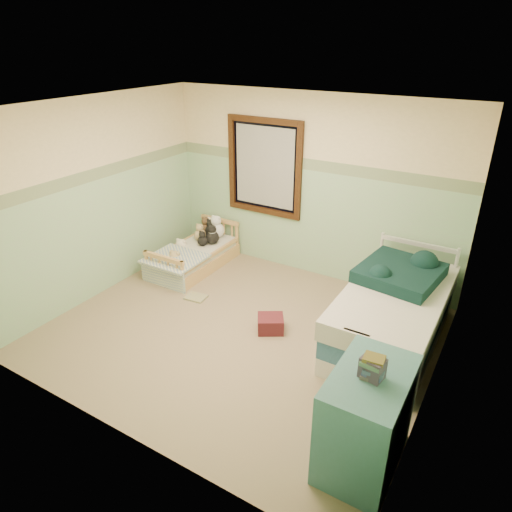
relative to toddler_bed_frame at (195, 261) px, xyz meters
The scene contains 31 objects.
floor 1.80m from the toddler_bed_frame, 35.65° to the right, with size 4.20×3.60×0.02m, color #776447.
ceiling 3.02m from the toddler_bed_frame, 35.65° to the right, with size 4.20×3.60×0.02m, color white.
wall_back 2.01m from the toddler_bed_frame, 27.12° to the left, with size 4.20×0.04×2.50m, color beige.
wall_front 3.41m from the toddler_bed_frame, 62.81° to the right, with size 4.20×0.04×2.50m, color beige.
wall_left 1.69m from the toddler_bed_frame, 121.20° to the right, with size 0.04×3.60×2.50m, color beige.
wall_right 3.89m from the toddler_bed_frame, 16.42° to the right, with size 0.04×3.60×2.50m, color beige.
wainscot_mint 1.77m from the toddler_bed_frame, 26.66° to the left, with size 4.20×0.01×1.50m, color #92C992.
border_strip 2.21m from the toddler_bed_frame, 26.66° to the left, with size 4.20×0.01×0.15m, color #365E3B.
window_frame 1.71m from the toddler_bed_frame, 42.90° to the left, with size 1.16×0.06×1.36m, color black.
window_blinds 1.72m from the toddler_bed_frame, 43.30° to the left, with size 0.92×0.01×1.12m, color beige.
toddler_bed_frame is the anchor object (origin of this frame).
toddler_mattress 0.15m from the toddler_bed_frame, ahead, with size 0.63×1.32×0.12m, color silver.
patchwork_quilt 0.49m from the toddler_bed_frame, 90.00° to the right, with size 0.75×0.69×0.03m, color #6782B4.
plush_bed_brown 0.61m from the toddler_bed_frame, 106.70° to the left, with size 0.20×0.20×0.20m, color brown.
plush_bed_white 0.60m from the toddler_bed_frame, 84.29° to the left, with size 0.24×0.24×0.24m, color white.
plush_bed_tan 0.42m from the toddler_bed_frame, 109.65° to the left, with size 0.18×0.18×0.18m, color tan.
plush_bed_dark 0.44m from the toddler_bed_frame, 65.10° to the left, with size 0.20×0.20×0.20m, color black.
plush_floor_cream 0.26m from the toddler_bed_frame, behind, with size 0.26×0.26×0.26m, color #F5E8CE.
plush_floor_tan 0.37m from the toddler_bed_frame, 100.62° to the right, with size 0.26×0.26×0.26m, color tan.
twin_bed_frame 3.04m from the toddler_bed_frame, ahead, with size 0.95×1.91×0.22m, color silver.
twin_boxspring 3.04m from the toddler_bed_frame, ahead, with size 0.95×1.91×0.22m, color navy.
twin_mattress 3.07m from the toddler_bed_frame, ahead, with size 0.99×1.95×0.22m, color silver.
teal_blanket 3.03m from the toddler_bed_frame, ahead, with size 0.81×0.86×0.14m, color black.
dresser 3.88m from the toddler_bed_frame, 31.96° to the right, with size 0.54×0.87×0.87m, color teal.
book_stack 3.98m from the toddler_bed_frame, 32.26° to the right, with size 0.17×0.13×0.17m, color #402F2B.
red_pillow 1.96m from the toddler_bed_frame, 25.75° to the right, with size 0.30×0.26×0.18m, color maroon.
floor_book 0.92m from the toddler_bed_frame, 52.00° to the right, with size 0.27×0.21×0.02m, color gold.
extra_plush_0 0.57m from the toddler_bed_frame, 95.03° to the left, with size 0.19×0.19×0.19m, color black.
extra_plush_1 0.32m from the toddler_bed_frame, 71.93° to the left, with size 0.15×0.15×0.15m, color black.
extra_plush_2 0.42m from the toddler_bed_frame, 64.99° to the left, with size 0.16×0.16×0.16m, color white.
extra_plush_3 0.61m from the toddler_bed_frame, 97.04° to the left, with size 0.20×0.20×0.20m, color #F5E8CE.
Camera 1 is at (2.45, -3.71, 3.13)m, focal length 32.16 mm.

